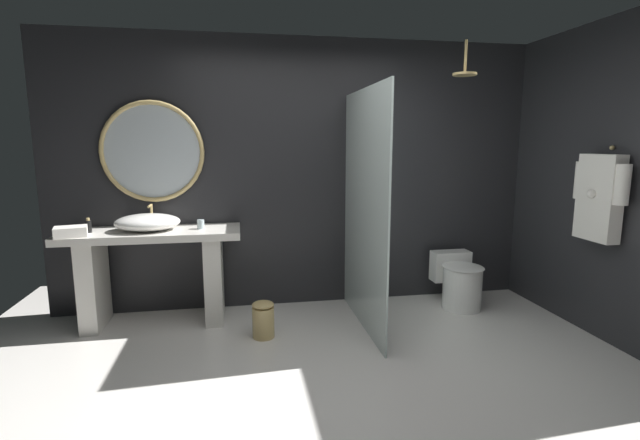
# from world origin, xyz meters

# --- Properties ---
(ground_plane) EXTENTS (5.76, 5.76, 0.00)m
(ground_plane) POSITION_xyz_m (0.00, 0.00, 0.00)
(ground_plane) COLOR silver
(back_wall_panel) EXTENTS (4.80, 0.10, 2.60)m
(back_wall_panel) POSITION_xyz_m (0.00, 1.90, 1.30)
(back_wall_panel) COLOR #232326
(back_wall_panel) RESTS_ON ground_plane
(side_wall_right) EXTENTS (0.10, 2.47, 2.60)m
(side_wall_right) POSITION_xyz_m (2.35, 0.76, 1.30)
(side_wall_right) COLOR #232326
(side_wall_right) RESTS_ON ground_plane
(vanity_counter) EXTENTS (1.52, 0.55, 0.85)m
(vanity_counter) POSITION_xyz_m (-1.39, 1.55, 0.53)
(vanity_counter) COLOR silver
(vanity_counter) RESTS_ON ground_plane
(vessel_sink) EXTENTS (0.55, 0.45, 0.21)m
(vessel_sink) POSITION_xyz_m (-1.42, 1.55, 0.92)
(vessel_sink) COLOR white
(vessel_sink) RESTS_ON vanity_counter
(tumbler_cup) EXTENTS (0.06, 0.06, 0.08)m
(tumbler_cup) POSITION_xyz_m (-0.97, 1.55, 0.89)
(tumbler_cup) COLOR silver
(tumbler_cup) RESTS_ON vanity_counter
(soap_dispenser) EXTENTS (0.05, 0.05, 0.13)m
(soap_dispenser) POSITION_xyz_m (-1.90, 1.54, 0.91)
(soap_dispenser) COLOR black
(soap_dispenser) RESTS_ON vanity_counter
(round_wall_mirror) EXTENTS (0.92, 0.04, 0.92)m
(round_wall_mirror) POSITION_xyz_m (-1.39, 1.81, 1.53)
(round_wall_mirror) COLOR tan
(shower_glass_panel) EXTENTS (0.02, 1.35, 2.06)m
(shower_glass_panel) POSITION_xyz_m (0.43, 1.18, 1.03)
(shower_glass_panel) COLOR silver
(shower_glass_panel) RESTS_ON ground_plane
(rain_shower_head) EXTENTS (0.21, 0.21, 0.30)m
(rain_shower_head) POSITION_xyz_m (1.37, 1.31, 2.23)
(rain_shower_head) COLOR tan
(hanging_bathrobe) EXTENTS (0.20, 0.53, 0.76)m
(hanging_bathrobe) POSITION_xyz_m (2.21, 0.59, 1.20)
(hanging_bathrobe) COLOR tan
(toilet) EXTENTS (0.39, 0.57, 0.51)m
(toilet) POSITION_xyz_m (1.50, 1.47, 0.25)
(toilet) COLOR white
(toilet) RESTS_ON ground_plane
(waste_bin) EXTENTS (0.18, 0.18, 0.31)m
(waste_bin) POSITION_xyz_m (-0.46, 1.06, 0.16)
(waste_bin) COLOR tan
(waste_bin) RESTS_ON ground_plane
(folded_hand_towel) EXTENTS (0.28, 0.24, 0.08)m
(folded_hand_towel) POSITION_xyz_m (-1.99, 1.38, 0.89)
(folded_hand_towel) COLOR silver
(folded_hand_towel) RESTS_ON vanity_counter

